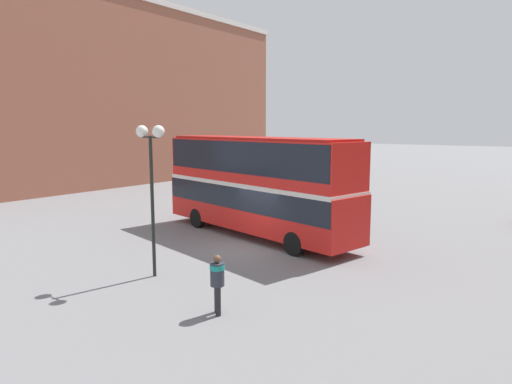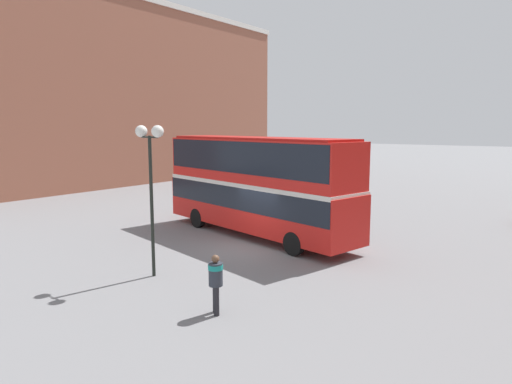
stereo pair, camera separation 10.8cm
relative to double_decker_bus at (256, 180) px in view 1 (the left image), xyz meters
name	(u,v)px [view 1 (the left image)]	position (x,y,z in m)	size (l,w,h in m)	color
ground_plane	(251,248)	(1.22, -1.99, -2.73)	(240.00, 240.00, 0.00)	slate
building_row_left	(115,93)	(-24.11, 10.15, 5.65)	(8.44, 38.59, 16.75)	#935642
double_decker_bus	(256,180)	(0.00, 0.00, 0.00)	(11.68, 4.86, 4.79)	red
pedestrian_foreground	(217,278)	(4.69, -8.22, -1.67)	(0.60, 0.60, 1.73)	#232328
parked_car_kerb_near	(248,178)	(-11.28, 14.08, -1.97)	(4.58, 2.17, 1.50)	slate
street_lamp_twin_globe	(151,156)	(0.69, -7.04, 1.54)	(1.26, 0.42, 5.33)	black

